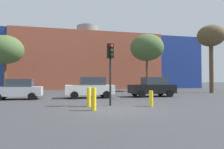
# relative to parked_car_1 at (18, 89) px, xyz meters

# --- Properties ---
(ground_plane) EXTENTS (200.00, 200.00, 0.00)m
(ground_plane) POSITION_rel_parked_car_1_xyz_m (6.23, -7.18, -0.82)
(ground_plane) COLOR #38383A
(building_backdrop) EXTENTS (42.53, 10.57, 11.75)m
(building_backdrop) POSITION_rel_parked_car_1_xyz_m (7.83, 20.43, 4.10)
(building_backdrop) COLOR #B2563D
(building_backdrop) RESTS_ON ground_plane
(parked_car_1) EXTENTS (3.79, 1.86, 1.64)m
(parked_car_1) POSITION_rel_parked_car_1_xyz_m (0.00, 0.00, 0.00)
(parked_car_1) COLOR silver
(parked_car_1) RESTS_ON ground_plane
(parked_car_2) EXTENTS (4.18, 2.05, 1.81)m
(parked_car_2) POSITION_rel_parked_car_1_xyz_m (5.83, -0.00, 0.08)
(parked_car_2) COLOR white
(parked_car_2) RESTS_ON ground_plane
(parked_car_3) EXTENTS (4.21, 2.07, 1.83)m
(parked_car_3) POSITION_rel_parked_car_1_xyz_m (11.69, 0.00, 0.09)
(parked_car_3) COLOR black
(parked_car_3) RESTS_ON ground_plane
(traffic_light_island) EXTENTS (0.41, 0.39, 3.80)m
(traffic_light_island) POSITION_rel_parked_car_1_xyz_m (6.36, -5.57, 1.98)
(traffic_light_island) COLOR black
(traffic_light_island) RESTS_ON ground_plane
(bare_tree_0) EXTENTS (4.65, 4.65, 7.94)m
(bare_tree_0) POSITION_rel_parked_car_1_xyz_m (14.83, 8.52, 5.24)
(bare_tree_0) COLOR brown
(bare_tree_0) RESTS_ON ground_plane
(bare_tree_1) EXTENTS (4.30, 4.30, 6.93)m
(bare_tree_1) POSITION_rel_parked_car_1_xyz_m (-3.34, 8.90, 4.37)
(bare_tree_1) COLOR brown
(bare_tree_1) RESTS_ON ground_plane
(bare_tree_2) EXTENTS (3.25, 3.25, 8.25)m
(bare_tree_2) POSITION_rel_parked_car_1_xyz_m (21.00, 3.35, 5.94)
(bare_tree_2) COLOR brown
(bare_tree_2) RESTS_ON ground_plane
(bollard_yellow_0) EXTENTS (0.24, 0.24, 1.13)m
(bollard_yellow_0) POSITION_rel_parked_car_1_xyz_m (5.02, -5.65, -0.25)
(bollard_yellow_0) COLOR yellow
(bollard_yellow_0) RESTS_ON ground_plane
(bollard_yellow_1) EXTENTS (0.24, 0.24, 1.18)m
(bollard_yellow_1) POSITION_rel_parked_car_1_xyz_m (5.09, -7.24, -0.23)
(bollard_yellow_1) COLOR yellow
(bollard_yellow_1) RESTS_ON ground_plane
(bollard_yellow_2) EXTENTS (0.24, 0.24, 0.93)m
(bollard_yellow_2) POSITION_rel_parked_car_1_xyz_m (8.66, -6.36, -0.35)
(bollard_yellow_2) COLOR yellow
(bollard_yellow_2) RESTS_ON ground_plane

